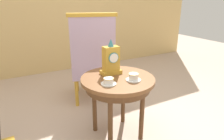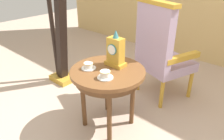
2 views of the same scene
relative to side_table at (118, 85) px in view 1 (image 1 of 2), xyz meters
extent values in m
plane|color=#BCA38E|center=(0.00, -0.03, -0.54)|extent=(10.00, 10.00, 0.00)
cylinder|color=brown|center=(0.00, 0.00, 0.06)|extent=(0.68, 0.68, 0.03)
cylinder|color=#56351C|center=(0.00, 0.00, 0.01)|extent=(0.59, 0.59, 0.07)
cylinder|color=#56351C|center=(0.17, 0.17, -0.25)|extent=(0.04, 0.04, 0.58)
cylinder|color=#56351C|center=(-0.17, 0.17, -0.25)|extent=(0.04, 0.04, 0.58)
cylinder|color=#56351C|center=(-0.17, -0.17, -0.25)|extent=(0.04, 0.04, 0.58)
cylinder|color=#56351C|center=(0.17, -0.17, -0.25)|extent=(0.04, 0.04, 0.58)
cylinder|color=white|center=(-0.14, -0.10, 0.08)|extent=(0.13, 0.13, 0.01)
cylinder|color=white|center=(-0.14, -0.10, 0.11)|extent=(0.08, 0.08, 0.05)
torus|color=gold|center=(-0.14, -0.10, 0.13)|extent=(0.09, 0.09, 0.00)
cylinder|color=white|center=(0.09, -0.12, 0.08)|extent=(0.13, 0.13, 0.01)
cylinder|color=white|center=(0.09, -0.12, 0.11)|extent=(0.08, 0.08, 0.05)
torus|color=gold|center=(0.09, -0.12, 0.14)|extent=(0.09, 0.09, 0.00)
cube|color=gold|center=(-0.01, 0.12, 0.09)|extent=(0.19, 0.11, 0.04)
cube|color=gold|center=(-0.01, 0.12, 0.23)|extent=(0.14, 0.09, 0.23)
cylinder|color=teal|center=(-0.01, 0.07, 0.25)|extent=(0.10, 0.01, 0.10)
cylinder|color=white|center=(-0.01, 0.06, 0.25)|extent=(0.08, 0.00, 0.08)
cone|color=teal|center=(-0.01, 0.12, 0.38)|extent=(0.06, 0.06, 0.07)
cube|color=#B299B7|center=(0.12, 0.87, -0.13)|extent=(0.66, 0.66, 0.11)
cube|color=#B299B7|center=(0.05, 0.67, 0.24)|extent=(0.52, 0.26, 0.64)
cube|color=gold|center=(0.05, 0.67, 0.58)|extent=(0.56, 0.28, 0.04)
cube|color=gold|center=(0.34, 0.80, 0.03)|extent=(0.22, 0.46, 0.06)
cube|color=gold|center=(-0.09, 0.95, 0.03)|extent=(0.22, 0.46, 0.06)
cylinder|color=gold|center=(0.40, 1.01, -0.36)|extent=(0.04, 0.04, 0.35)
cylinder|color=gold|center=(-0.01, 1.16, -0.36)|extent=(0.04, 0.04, 0.35)
cylinder|color=gold|center=(0.26, 0.59, -0.36)|extent=(0.04, 0.04, 0.35)
cylinder|color=gold|center=(-0.16, 0.74, -0.36)|extent=(0.04, 0.04, 0.35)
camera|label=1|loc=(-0.87, -1.49, 0.77)|focal=32.80mm
camera|label=2|loc=(1.14, -1.24, 0.93)|focal=33.98mm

